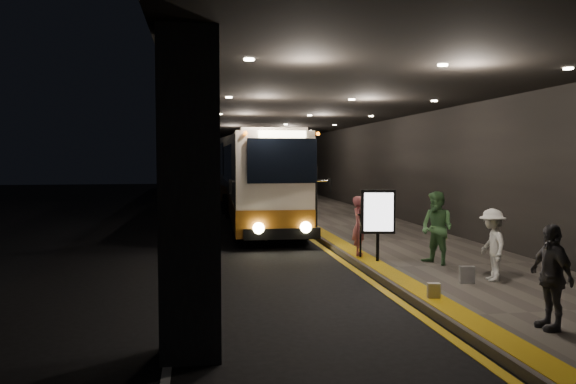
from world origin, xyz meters
TOP-DOWN VIEW (x-y plane):
  - ground at (0.00, 0.00)m, footprint 90.00×90.00m
  - lane_line_white at (-1.80, 5.00)m, footprint 0.12×50.00m
  - kerb_stripe_yellow at (2.35, 5.00)m, footprint 0.18×50.00m
  - sidewalk at (4.75, 5.00)m, footprint 4.50×50.00m
  - tactile_strip at (2.85, 5.00)m, footprint 0.50×50.00m
  - terminal_wall at (7.00, 5.00)m, footprint 0.10×50.00m
  - support_columns at (-1.50, 4.00)m, footprint 0.80×24.80m
  - canopy at (2.50, 5.00)m, footprint 9.00×50.00m
  - coach_main at (1.04, 5.86)m, footprint 2.68×11.31m
  - coach_second at (1.09, 15.31)m, footprint 3.24×12.03m
  - passenger_boarding at (2.80, -1.52)m, footprint 0.50×0.64m
  - passenger_waiting_green at (4.28, -3.05)m, footprint 0.85×1.00m
  - passenger_waiting_white at (4.66, -4.90)m, footprint 0.62×1.04m
  - passenger_waiting_grey at (3.80, -8.12)m, footprint 0.49×0.93m
  - bag_polka at (4.02, -5.07)m, footprint 0.31×0.17m
  - bag_plain at (2.85, -6.11)m, footprint 0.25×0.17m
  - info_sign at (3.00, -2.44)m, footprint 0.84×0.26m
  - stanchion_post at (2.75, -1.81)m, footprint 0.05×0.05m

SIDE VIEW (x-z plane):
  - ground at x=0.00m, z-range 0.00..0.00m
  - lane_line_white at x=-1.80m, z-range 0.00..0.01m
  - kerb_stripe_yellow at x=2.35m, z-range 0.00..0.01m
  - sidewalk at x=4.75m, z-range 0.00..0.15m
  - tactile_strip at x=2.85m, z-range 0.15..0.16m
  - bag_plain at x=2.85m, z-range 0.15..0.43m
  - bag_polka at x=4.02m, z-range 0.15..0.50m
  - stanchion_post at x=2.75m, z-range 0.15..1.25m
  - passenger_waiting_white at x=4.66m, z-range 0.15..1.66m
  - passenger_boarding at x=2.80m, z-range 0.15..1.71m
  - passenger_waiting_grey at x=3.80m, z-range 0.15..1.73m
  - passenger_waiting_green at x=4.28m, z-range 0.15..1.91m
  - info_sign at x=3.00m, z-range 0.46..2.24m
  - coach_main at x=1.04m, z-range -0.07..3.43m
  - coach_second at x=1.09m, z-range -0.07..3.66m
  - support_columns at x=-1.50m, z-range 0.00..4.40m
  - terminal_wall at x=7.00m, z-range 0.00..6.00m
  - canopy at x=2.50m, z-range 4.40..4.80m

